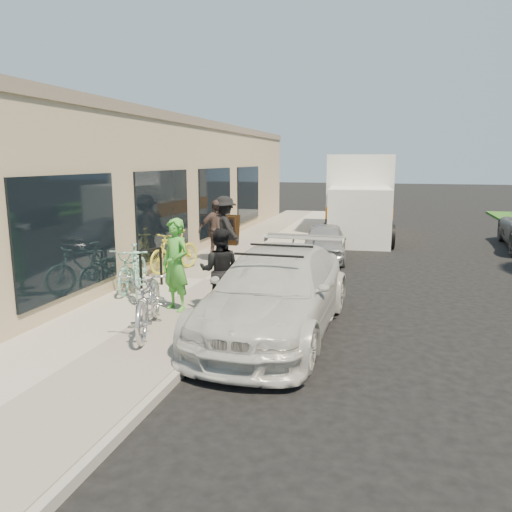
# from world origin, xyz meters

# --- Properties ---
(ground) EXTENTS (120.00, 120.00, 0.00)m
(ground) POSITION_xyz_m (0.00, 0.00, 0.00)
(ground) COLOR black
(ground) RESTS_ON ground
(sidewalk) EXTENTS (3.00, 34.00, 0.15)m
(sidewalk) POSITION_xyz_m (-2.00, 3.00, 0.07)
(sidewalk) COLOR #A39E93
(sidewalk) RESTS_ON ground
(curb) EXTENTS (0.12, 34.00, 0.13)m
(curb) POSITION_xyz_m (-0.45, 3.00, 0.07)
(curb) COLOR gray
(curb) RESTS_ON ground
(storefront) EXTENTS (3.60, 20.00, 4.22)m
(storefront) POSITION_xyz_m (-5.24, 7.99, 2.12)
(storefront) COLOR tan
(storefront) RESTS_ON ground
(bike_rack) EXTENTS (0.30, 0.58, 0.88)m
(bike_rack) POSITION_xyz_m (-2.86, 1.96, 0.68)
(bike_rack) COLOR black
(bike_rack) RESTS_ON sidewalk
(sandwich_board) EXTENTS (0.61, 0.62, 0.99)m
(sandwich_board) POSITION_xyz_m (-2.95, 7.81, 0.66)
(sandwich_board) COLOR black
(sandwich_board) RESTS_ON sidewalk
(sedan_white) EXTENTS (2.19, 5.03, 1.48)m
(sedan_white) POSITION_xyz_m (0.41, 0.18, 0.72)
(sedan_white) COLOR beige
(sedan_white) RESTS_ON ground
(sedan_silver) EXTENTS (1.58, 3.30, 1.09)m
(sedan_silver) POSITION_xyz_m (0.36, 6.92, 0.54)
(sedan_silver) COLOR #9C9CA1
(sedan_silver) RESTS_ON ground
(moving_truck) EXTENTS (2.87, 6.60, 3.17)m
(moving_truck) POSITION_xyz_m (1.00, 12.33, 1.41)
(moving_truck) COLOR silver
(moving_truck) RESTS_ON ground
(tandem_bike) EXTENTS (1.32, 2.19, 1.08)m
(tandem_bike) POSITION_xyz_m (-1.53, -0.71, 0.69)
(tandem_bike) COLOR #BBBBBD
(tandem_bike) RESTS_ON sidewalk
(woman_rider) EXTENTS (0.76, 0.65, 1.75)m
(woman_rider) POSITION_xyz_m (-1.60, 0.51, 1.03)
(woman_rider) COLOR green
(woman_rider) RESTS_ON sidewalk
(man_standing) EXTENTS (0.85, 0.71, 1.58)m
(man_standing) POSITION_xyz_m (-0.76, 0.61, 0.94)
(man_standing) COLOR black
(man_standing) RESTS_ON sidewalk
(cruiser_bike_a) EXTENTS (1.31, 1.80, 1.07)m
(cruiser_bike_a) POSITION_xyz_m (-2.84, 1.22, 0.68)
(cruiser_bike_a) COLOR #85C6B3
(cruiser_bike_a) RESTS_ON sidewalk
(cruiser_bike_b) EXTENTS (0.97, 1.91, 0.96)m
(cruiser_bike_b) POSITION_xyz_m (-3.15, 1.67, 0.63)
(cruiser_bike_b) COLOR #85C6B3
(cruiser_bike_b) RESTS_ON sidewalk
(cruiser_bike_c) EXTENTS (1.04, 1.82, 1.05)m
(cruiser_bike_c) POSITION_xyz_m (-3.03, 3.60, 0.68)
(cruiser_bike_c) COLOR gold
(cruiser_bike_c) RESTS_ON sidewalk
(bystander_a) EXTENTS (1.35, 1.26, 1.83)m
(bystander_a) POSITION_xyz_m (-2.24, 5.25, 1.07)
(bystander_a) COLOR black
(bystander_a) RESTS_ON sidewalk
(bystander_b) EXTENTS (1.08, 0.93, 1.74)m
(bystander_b) POSITION_xyz_m (-2.43, 5.09, 1.02)
(bystander_b) COLOR #4F3D38
(bystander_b) RESTS_ON sidewalk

